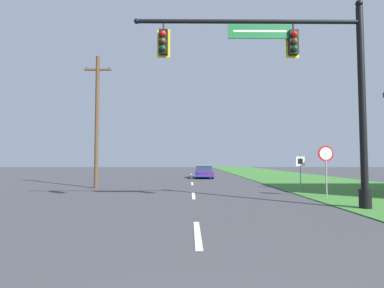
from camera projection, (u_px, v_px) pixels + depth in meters
grass_verge_right at (291, 177)px, 31.49m from camera, size 10.00×110.00×0.04m
road_center_line at (192, 184)px, 23.42m from camera, size 0.16×34.80×0.01m
signal_mast at (306, 80)px, 11.45m from camera, size 8.97×0.47×8.03m
car_ahead at (204, 172)px, 31.03m from camera, size 1.90×4.66×1.19m
stop_sign at (326, 160)px, 14.72m from camera, size 0.76×0.07×2.50m
route_sign_post at (300, 165)px, 18.99m from camera, size 0.55×0.06×2.03m
utility_pole_near at (97, 119)px, 19.94m from camera, size 1.80×0.26×8.83m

